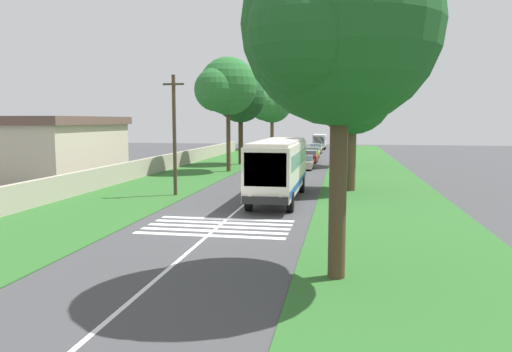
% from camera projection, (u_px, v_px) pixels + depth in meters
% --- Properties ---
extents(ground, '(160.00, 160.00, 0.00)m').
position_uv_depth(ground, '(222.00, 224.00, 23.66)').
color(ground, '#424244').
extents(grass_verge_left, '(120.00, 8.00, 0.04)m').
position_uv_depth(grass_verge_left, '(168.00, 182.00, 39.75)').
color(grass_verge_left, '#2D6628').
rests_on(grass_verge_left, ground).
extents(grass_verge_right, '(120.00, 8.00, 0.04)m').
position_uv_depth(grass_verge_right, '(376.00, 186.00, 36.92)').
color(grass_verge_right, '#2D6628').
rests_on(grass_verge_right, ground).
extents(centre_line, '(110.00, 0.16, 0.01)m').
position_uv_depth(centre_line, '(268.00, 184.00, 38.34)').
color(centre_line, silver).
rests_on(centre_line, ground).
extents(coach_bus, '(11.16, 2.62, 3.73)m').
position_uv_depth(coach_bus, '(279.00, 166.00, 30.47)').
color(coach_bus, silver).
rests_on(coach_bus, ground).
extents(zebra_crossing, '(4.05, 6.80, 0.01)m').
position_uv_depth(zebra_crossing, '(218.00, 227.00, 23.01)').
color(zebra_crossing, silver).
rests_on(zebra_crossing, ground).
extents(trailing_car_0, '(4.30, 1.78, 1.43)m').
position_uv_depth(trailing_car_0, '(304.00, 163.00, 50.09)').
color(trailing_car_0, '#B7A893').
rests_on(trailing_car_0, ground).
extents(trailing_car_1, '(4.30, 1.78, 1.43)m').
position_uv_depth(trailing_car_1, '(310.00, 157.00, 58.21)').
color(trailing_car_1, '#B21E1E').
rests_on(trailing_car_1, ground).
extents(trailing_car_2, '(4.30, 1.78, 1.43)m').
position_uv_depth(trailing_car_2, '(313.00, 153.00, 65.24)').
color(trailing_car_2, gold).
rests_on(trailing_car_2, ground).
extents(trailing_car_3, '(4.30, 1.78, 1.43)m').
position_uv_depth(trailing_car_3, '(316.00, 149.00, 74.30)').
color(trailing_car_3, '#B7A893').
rests_on(trailing_car_3, ground).
extents(trailing_minibus_0, '(6.00, 2.14, 2.53)m').
position_uv_depth(trailing_minibus_0, '(319.00, 140.00, 84.43)').
color(trailing_minibus_0, silver).
rests_on(trailing_minibus_0, ground).
extents(roadside_tree_left_0, '(6.47, 5.43, 10.09)m').
position_uv_depth(roadside_tree_left_0, '(240.00, 100.00, 54.75)').
color(roadside_tree_left_0, '#3D2D1E').
rests_on(roadside_tree_left_0, grass_verge_left).
extents(roadside_tree_left_1, '(8.80, 7.15, 11.48)m').
position_uv_depth(roadside_tree_left_1, '(271.00, 104.00, 84.20)').
color(roadside_tree_left_1, brown).
rests_on(roadside_tree_left_1, grass_verge_left).
extents(roadside_tree_left_2, '(6.97, 5.59, 10.89)m').
position_uv_depth(roadside_tree_left_2, '(226.00, 88.00, 46.80)').
color(roadside_tree_left_2, '#4C3826').
rests_on(roadside_tree_left_2, grass_verge_left).
extents(roadside_tree_right_0, '(6.91, 5.99, 10.71)m').
position_uv_depth(roadside_tree_right_0, '(337.00, 32.00, 14.83)').
color(roadside_tree_right_0, '#4C3826').
rests_on(roadside_tree_right_0, grass_verge_right).
extents(roadside_tree_right_1, '(7.83, 6.53, 11.18)m').
position_uv_depth(roadside_tree_right_1, '(336.00, 93.00, 52.93)').
color(roadside_tree_right_1, brown).
rests_on(roadside_tree_right_1, grass_verge_right).
extents(roadside_tree_right_2, '(6.87, 5.44, 9.37)m').
position_uv_depth(roadside_tree_right_2, '(351.00, 98.00, 34.01)').
color(roadside_tree_right_2, brown).
rests_on(roadside_tree_right_2, grass_verge_right).
extents(utility_pole, '(0.24, 1.40, 7.83)m').
position_uv_depth(utility_pole, '(174.00, 133.00, 32.12)').
color(utility_pole, '#473828').
rests_on(utility_pole, grass_verge_left).
extents(roadside_wall, '(70.00, 0.40, 1.52)m').
position_uv_depth(roadside_wall, '(151.00, 166.00, 45.14)').
color(roadside_wall, '#B2A893').
rests_on(roadside_wall, grass_verge_left).
extents(roadside_building, '(12.88, 10.37, 5.27)m').
position_uv_depth(roadside_building, '(44.00, 147.00, 42.27)').
color(roadside_building, beige).
rests_on(roadside_building, ground).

